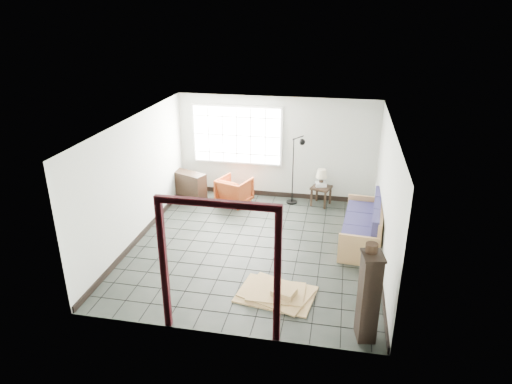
% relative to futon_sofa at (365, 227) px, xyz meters
% --- Properties ---
extents(ground, '(5.50, 5.50, 0.00)m').
position_rel_futon_sofa_xyz_m(ground, '(-2.21, -0.66, -0.33)').
color(ground, black).
rests_on(ground, ground).
extents(room_shell, '(5.02, 5.52, 2.61)m').
position_rel_futon_sofa_xyz_m(room_shell, '(-2.21, -0.63, 1.35)').
color(room_shell, silver).
rests_on(room_shell, ground).
extents(window_panel, '(2.32, 0.08, 1.52)m').
position_rel_futon_sofa_xyz_m(window_panel, '(-3.21, 2.04, 1.27)').
color(window_panel, silver).
rests_on(window_panel, ground).
extents(doorway_trim, '(1.80, 0.08, 2.20)m').
position_rel_futon_sofa_xyz_m(doorway_trim, '(-2.21, -3.36, 1.05)').
color(doorway_trim, '#370C12').
rests_on(doorway_trim, ground).
extents(futon_sofa, '(0.95, 2.12, 0.92)m').
position_rel_futon_sofa_xyz_m(futon_sofa, '(0.00, 0.00, 0.00)').
color(futon_sofa, '#A5754A').
rests_on(futon_sofa, ground).
extents(armchair, '(0.91, 0.88, 0.75)m').
position_rel_futon_sofa_xyz_m(armchair, '(-3.15, 1.40, 0.04)').
color(armchair, maroon).
rests_on(armchair, ground).
extents(side_table, '(0.56, 0.56, 0.49)m').
position_rel_futon_sofa_xyz_m(side_table, '(-1.02, 1.74, 0.07)').
color(side_table, black).
rests_on(side_table, ground).
extents(table_lamp, '(0.36, 0.36, 0.43)m').
position_rel_futon_sofa_xyz_m(table_lamp, '(-1.04, 1.79, 0.46)').
color(table_lamp, black).
rests_on(table_lamp, side_table).
extents(projector, '(0.30, 0.26, 0.09)m').
position_rel_futon_sofa_xyz_m(projector, '(-1.04, 1.77, 0.20)').
color(projector, silver).
rests_on(projector, side_table).
extents(floor_lamp, '(0.48, 0.44, 1.80)m').
position_rel_futon_sofa_xyz_m(floor_lamp, '(-1.64, 1.65, 0.63)').
color(floor_lamp, black).
rests_on(floor_lamp, ground).
extents(console_shelf, '(0.98, 0.69, 0.71)m').
position_rel_futon_sofa_xyz_m(console_shelf, '(-4.36, 1.48, 0.03)').
color(console_shelf, black).
rests_on(console_shelf, ground).
extents(tall_shelf, '(0.36, 0.43, 1.42)m').
position_rel_futon_sofa_xyz_m(tall_shelf, '(-0.06, -3.06, 0.39)').
color(tall_shelf, black).
rests_on(tall_shelf, ground).
extents(pot, '(0.21, 0.21, 0.13)m').
position_rel_futon_sofa_xyz_m(pot, '(-0.09, -3.00, 1.16)').
color(pot, black).
rests_on(pot, tall_shelf).
extents(open_box, '(0.95, 0.67, 0.49)m').
position_rel_futon_sofa_xyz_m(open_box, '(-0.06, -0.50, -0.15)').
color(open_box, '#A0874D').
rests_on(open_box, ground).
extents(cardboard_pile, '(1.41, 1.17, 0.19)m').
position_rel_futon_sofa_xyz_m(cardboard_pile, '(-1.51, -2.28, -0.28)').
color(cardboard_pile, '#A0874D').
rests_on(cardboard_pile, ground).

